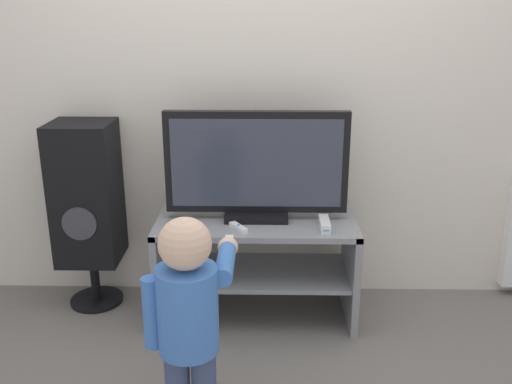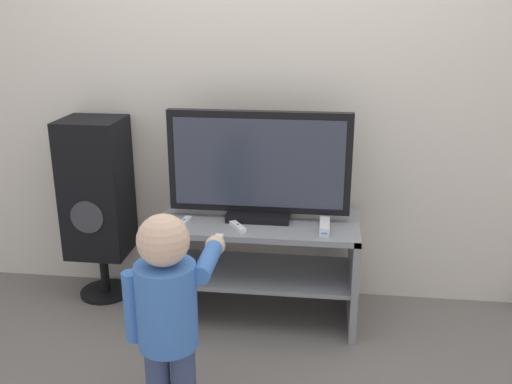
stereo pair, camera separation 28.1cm
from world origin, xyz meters
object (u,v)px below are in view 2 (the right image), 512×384
Objects in this scene: remote_primary at (184,222)px; child at (168,306)px; game_console at (325,227)px; speaker_tower at (97,191)px; television at (259,167)px; remote_secondary at (238,227)px.

remote_primary is 0.79m from child.
remote_primary is at bearing 99.48° from child.
speaker_tower reaches higher than game_console.
remote_primary is 0.13× the size of speaker_tower.
remote_primary is 0.15× the size of child.
game_console is 0.19× the size of child.
remote_primary is at bearing -160.06° from television.
television is 1.03× the size of child.
game_console is 1.31× the size of remote_primary.
child is at bearing -55.97° from speaker_tower.
remote_secondary is at bearing -176.21° from game_console.
child reaches higher than game_console.
remote_primary is (-0.37, -0.13, -0.27)m from television.
television is 0.47m from remote_primary.
child is (0.13, -0.78, -0.03)m from remote_primary.
television is at bearing 75.45° from child.
remote_primary is at bearing -22.52° from speaker_tower.
game_console is at bearing 53.31° from child.
speaker_tower is (-0.68, 1.01, 0.10)m from child.
television is at bearing 61.84° from remote_secondary.
speaker_tower reaches higher than remote_primary.
speaker_tower is (-0.55, 0.23, 0.07)m from remote_primary.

